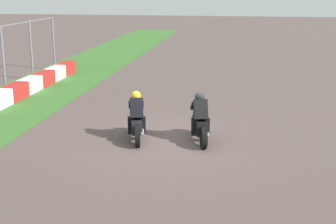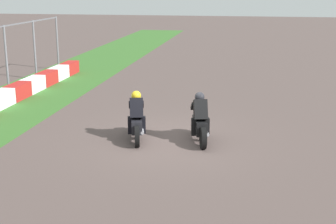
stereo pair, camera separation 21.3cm
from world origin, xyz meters
The scene contains 3 objects.
ground_plane centered at (0.00, 0.00, 0.00)m, with size 120.00×120.00×0.00m, color brown.
rider_lane_a centered at (0.10, -0.98, 0.62)m, with size 2.01×0.69×1.51m.
rider_lane_b centered at (-0.05, 0.94, 0.62)m, with size 2.01×0.68×1.51m.
Camera 1 is at (-14.14, -2.29, 4.66)m, focal length 52.48 mm.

